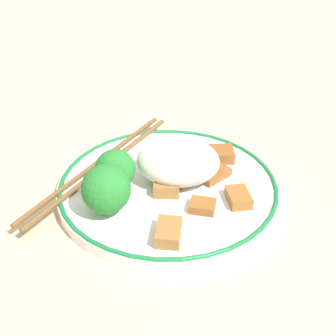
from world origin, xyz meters
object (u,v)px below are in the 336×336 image
object	(u,v)px
plate	(168,187)
chopsticks	(100,165)
broccoli_back_left	(115,171)
broccoli_back_center	(106,189)

from	to	relation	value
plate	chopsticks	xyz separation A→B (m)	(0.08, -0.02, 0.01)
broccoli_back_left	chopsticks	xyz separation A→B (m)	(0.03, -0.04, -0.02)
broccoli_back_left	broccoli_back_center	bearing A→B (deg)	86.01
broccoli_back_left	chopsticks	bearing A→B (deg)	-57.65
broccoli_back_left	broccoli_back_center	distance (m)	0.03
plate	chopsticks	bearing A→B (deg)	-17.31
broccoli_back_left	chopsticks	size ratio (longest dim) A/B	0.21
broccoli_back_center	chopsticks	world-z (taller)	broccoli_back_center
chopsticks	broccoli_back_left	bearing A→B (deg)	122.35
broccoli_back_left	broccoli_back_center	size ratio (longest dim) A/B	0.93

